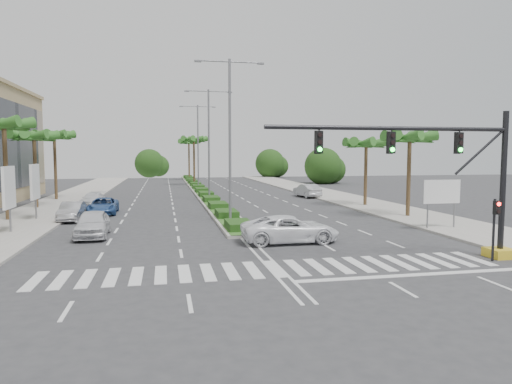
# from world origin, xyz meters

# --- Properties ---
(ground) EXTENTS (160.00, 160.00, 0.00)m
(ground) POSITION_xyz_m (0.00, 0.00, 0.00)
(ground) COLOR #333335
(ground) RESTS_ON ground
(footpath_right) EXTENTS (6.00, 120.00, 0.15)m
(footpath_right) POSITION_xyz_m (15.20, 20.00, 0.07)
(footpath_right) COLOR gray
(footpath_right) RESTS_ON ground
(footpath_left) EXTENTS (6.00, 120.00, 0.15)m
(footpath_left) POSITION_xyz_m (-15.20, 20.00, 0.07)
(footpath_left) COLOR gray
(footpath_left) RESTS_ON ground
(median) EXTENTS (2.20, 75.00, 0.20)m
(median) POSITION_xyz_m (0.00, 45.00, 0.10)
(median) COLOR gray
(median) RESTS_ON ground
(median_grass) EXTENTS (1.80, 75.00, 0.04)m
(median_grass) POSITION_xyz_m (0.00, 45.00, 0.22)
(median_grass) COLOR #2B581E
(median_grass) RESTS_ON median
(signal_gantry) EXTENTS (12.60, 1.20, 7.20)m
(signal_gantry) POSITION_xyz_m (9.27, -0.00, 3.46)
(signal_gantry) COLOR gold
(signal_gantry) RESTS_ON ground
(pedestrian_signal) EXTENTS (0.28, 0.36, 3.00)m
(pedestrian_signal) POSITION_xyz_m (10.60, -0.68, 2.04)
(pedestrian_signal) COLOR black
(pedestrian_signal) RESTS_ON ground
(direction_sign) EXTENTS (2.70, 0.11, 3.40)m
(direction_sign) POSITION_xyz_m (13.50, 7.99, 2.45)
(direction_sign) COLOR slate
(direction_sign) RESTS_ON ground
(billboard_near) EXTENTS (0.18, 2.10, 4.35)m
(billboard_near) POSITION_xyz_m (-14.50, 12.00, 2.96)
(billboard_near) COLOR slate
(billboard_near) RESTS_ON ground
(billboard_far) EXTENTS (0.18, 2.10, 4.35)m
(billboard_far) POSITION_xyz_m (-14.50, 18.00, 2.96)
(billboard_far) COLOR slate
(billboard_far) RESTS_ON ground
(palm_left_mid) EXTENTS (4.57, 4.68, 7.95)m
(palm_left_mid) POSITION_xyz_m (-16.50, 18.00, 7.08)
(palm_left_mid) COLOR brown
(palm_left_mid) RESTS_ON ground
(palm_left_far) EXTENTS (4.57, 4.68, 7.35)m
(palm_left_far) POSITION_xyz_m (-16.50, 26.00, 6.50)
(palm_left_far) COLOR brown
(palm_left_far) RESTS_ON ground
(palm_left_end) EXTENTS (4.57, 4.68, 7.75)m
(palm_left_end) POSITION_xyz_m (-16.50, 34.00, 6.88)
(palm_left_end) COLOR brown
(palm_left_end) RESTS_ON ground
(palm_right_near) EXTENTS (4.57, 4.68, 7.05)m
(palm_right_near) POSITION_xyz_m (14.50, 14.00, 6.20)
(palm_right_near) COLOR brown
(palm_right_near) RESTS_ON ground
(palm_right_far) EXTENTS (4.57, 4.68, 6.75)m
(palm_right_far) POSITION_xyz_m (14.50, 22.00, 5.91)
(palm_right_far) COLOR brown
(palm_right_far) RESTS_ON ground
(palm_median_a) EXTENTS (4.57, 4.68, 8.05)m
(palm_median_a) POSITION_xyz_m (0.00, 55.00, 7.17)
(palm_median_a) COLOR brown
(palm_median_a) RESTS_ON ground
(palm_median_b) EXTENTS (4.57, 4.68, 8.05)m
(palm_median_b) POSITION_xyz_m (0.00, 70.00, 7.17)
(palm_median_b) COLOR brown
(palm_median_b) RESTS_ON ground
(streetlight_near) EXTENTS (5.10, 0.25, 12.00)m
(streetlight_near) POSITION_xyz_m (0.00, 14.00, 6.81)
(streetlight_near) COLOR slate
(streetlight_near) RESTS_ON ground
(streetlight_mid) EXTENTS (5.10, 0.25, 12.00)m
(streetlight_mid) POSITION_xyz_m (0.00, 30.00, 6.81)
(streetlight_mid) COLOR slate
(streetlight_mid) RESTS_ON ground
(streetlight_far) EXTENTS (5.10, 0.25, 12.00)m
(streetlight_far) POSITION_xyz_m (0.00, 46.00, 6.81)
(streetlight_far) COLOR slate
(streetlight_far) RESTS_ON ground
(car_parked_a) EXTENTS (2.09, 4.87, 1.64)m
(car_parked_a) POSITION_xyz_m (-9.19, 9.95, 0.82)
(car_parked_a) COLOR silver
(car_parked_a) RESTS_ON ground
(car_parked_b) EXTENTS (1.54, 4.36, 1.43)m
(car_parked_b) POSITION_xyz_m (-11.80, 17.47, 0.72)
(car_parked_b) COLOR #A8A8AC
(car_parked_b) RESTS_ON ground
(car_parked_c) EXTENTS (2.37, 5.00, 1.38)m
(car_parked_c) POSITION_xyz_m (-9.94, 21.10, 0.69)
(car_parked_c) COLOR #2F548F
(car_parked_c) RESTS_ON ground
(car_parked_d) EXTENTS (2.31, 4.56, 1.27)m
(car_parked_d) POSITION_xyz_m (-11.80, 27.93, 0.63)
(car_parked_d) COLOR silver
(car_parked_d) RESTS_ON ground
(car_crossing) EXTENTS (5.67, 2.62, 1.57)m
(car_crossing) POSITION_xyz_m (2.32, 5.79, 0.79)
(car_crossing) COLOR white
(car_crossing) RESTS_ON ground
(car_right) EXTENTS (2.29, 4.96, 1.58)m
(car_right) POSITION_xyz_m (11.80, 32.14, 0.79)
(car_right) COLOR #BABABF
(car_right) RESTS_ON ground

